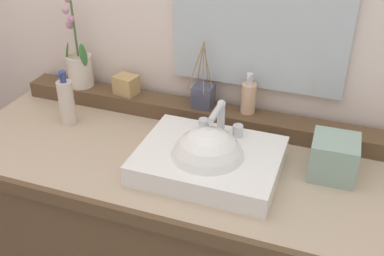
# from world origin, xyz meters

# --- Properties ---
(wall_back) EXTENTS (3.18, 0.20, 2.44)m
(wall_back) POSITION_xyz_m (0.00, 0.40, 1.22)
(wall_back) COLOR silver
(wall_back) RESTS_ON ground
(vanity_cabinet) EXTENTS (1.45, 0.59, 0.89)m
(vanity_cabinet) POSITION_xyz_m (0.00, -0.00, 0.44)
(vanity_cabinet) COLOR brown
(vanity_cabinet) RESTS_ON ground
(back_ledge) EXTENTS (1.37, 0.10, 0.06)m
(back_ledge) POSITION_xyz_m (0.00, 0.23, 0.91)
(back_ledge) COLOR brown
(back_ledge) RESTS_ON vanity_cabinet
(sink_basin) EXTENTS (0.41, 0.32, 0.26)m
(sink_basin) POSITION_xyz_m (0.11, -0.05, 0.92)
(sink_basin) COLOR white
(sink_basin) RESTS_ON vanity_cabinet
(potted_plant) EXTENTS (0.10, 0.09, 0.33)m
(potted_plant) POSITION_xyz_m (-0.49, 0.23, 1.02)
(potted_plant) COLOR silver
(potted_plant) RESTS_ON back_ledge
(soap_dispenser) EXTENTS (0.05, 0.05, 0.14)m
(soap_dispenser) POSITION_xyz_m (0.15, 0.24, 1.00)
(soap_dispenser) COLOR #E2B38B
(soap_dispenser) RESTS_ON back_ledge
(reed_diffuser) EXTENTS (0.08, 0.08, 0.24)m
(reed_diffuser) POSITION_xyz_m (-0.01, 0.23, 0.98)
(reed_diffuser) COLOR #46455B
(reed_diffuser) RESTS_ON back_ledge
(trinket_box) EXTENTS (0.09, 0.08, 0.07)m
(trinket_box) POSITION_xyz_m (-0.30, 0.23, 0.98)
(trinket_box) COLOR tan
(trinket_box) RESTS_ON back_ledge
(lotion_bottle) EXTENTS (0.05, 0.06, 0.19)m
(lotion_bottle) POSITION_xyz_m (-0.44, 0.06, 0.97)
(lotion_bottle) COLOR beige
(lotion_bottle) RESTS_ON vanity_cabinet
(tissue_box) EXTENTS (0.13, 0.13, 0.12)m
(tissue_box) POSITION_xyz_m (0.45, 0.06, 0.95)
(tissue_box) COLOR #8EA99B
(tissue_box) RESTS_ON vanity_cabinet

